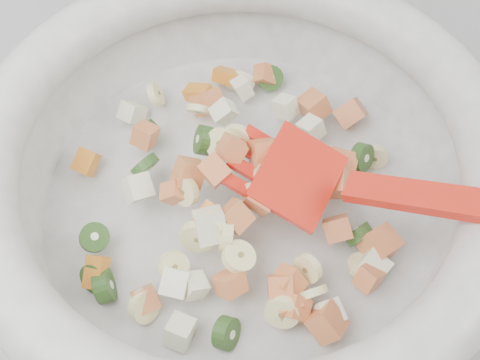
{
  "coord_description": "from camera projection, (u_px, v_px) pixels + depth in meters",
  "views": [
    {
      "loc": [
        0.07,
        1.12,
        1.37
      ],
      "look_at": [
        0.06,
        1.4,
        0.95
      ],
      "focal_mm": 45.0,
      "sensor_mm": 36.0,
      "label": 1
    }
  ],
  "objects": [
    {
      "name": "counter",
      "position": [
        204.0,
        324.0,
        0.95
      ],
      "size": [
        2.0,
        0.6,
        0.9
      ],
      "primitive_type": "cube",
      "color": "#A2A2A7",
      "rests_on": "ground"
    },
    {
      "name": "mixing_bowl",
      "position": [
        241.0,
        169.0,
        0.48
      ],
      "size": [
        0.51,
        0.43,
        0.17
      ],
      "color": "silver",
      "rests_on": "counter"
    }
  ]
}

